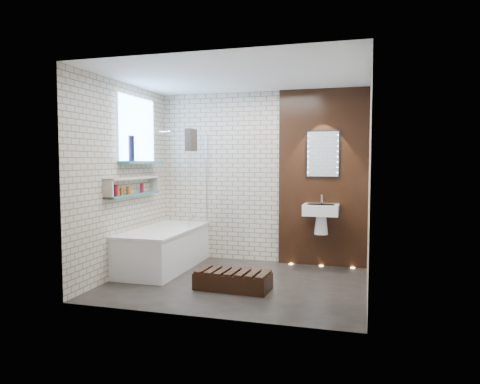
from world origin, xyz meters
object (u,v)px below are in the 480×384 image
(bath_screen, at_px, (198,179))
(led_mirror, at_px, (323,154))
(bathtub, at_px, (164,248))
(washbasin, at_px, (321,214))
(walnut_step, at_px, (233,281))

(bath_screen, relative_size, led_mirror, 2.00)
(bathtub, distance_m, led_mirror, 2.68)
(bathtub, height_order, washbasin, washbasin)
(washbasin, relative_size, walnut_step, 0.64)
(washbasin, distance_m, walnut_step, 1.79)
(washbasin, distance_m, led_mirror, 0.88)
(bathtub, height_order, walnut_step, bathtub)
(led_mirror, xyz_separation_m, walnut_step, (-0.91, -1.53, -1.55))
(led_mirror, relative_size, walnut_step, 0.78)
(bath_screen, bearing_deg, washbasin, 5.78)
(bathtub, height_order, led_mirror, led_mirror)
(walnut_step, bearing_deg, led_mirror, 59.24)
(bathtub, height_order, bath_screen, bath_screen)
(bathtub, bearing_deg, washbasin, 16.01)
(bath_screen, xyz_separation_m, washbasin, (1.82, 0.18, -0.49))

